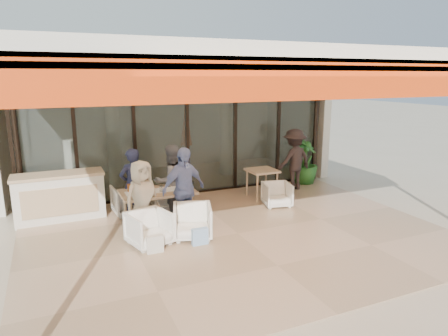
% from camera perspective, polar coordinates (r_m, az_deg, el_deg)
% --- Properties ---
extents(ground, '(70.00, 70.00, 0.00)m').
position_cam_1_polar(ground, '(7.98, 1.98, -9.48)').
color(ground, '#C6B293').
rests_on(ground, ground).
extents(terrace_floor, '(8.00, 6.00, 0.01)m').
position_cam_1_polar(terrace_floor, '(7.98, 1.98, -9.45)').
color(terrace_floor, tan).
rests_on(terrace_floor, ground).
extents(terrace_structure, '(8.00, 6.00, 3.40)m').
position_cam_1_polar(terrace_structure, '(7.14, 3.14, 14.57)').
color(terrace_structure, silver).
rests_on(terrace_structure, ground).
extents(glass_storefront, '(8.08, 0.10, 3.20)m').
position_cam_1_polar(glass_storefront, '(10.26, -5.27, 4.82)').
color(glass_storefront, '#9EADA3').
rests_on(glass_storefront, ground).
extents(interior_block, '(9.05, 3.62, 3.52)m').
position_cam_1_polar(interior_block, '(12.40, -8.77, 9.07)').
color(interior_block, silver).
rests_on(interior_block, ground).
extents(host_counter, '(1.85, 0.65, 1.04)m').
position_cam_1_polar(host_counter, '(9.28, -22.40, -3.77)').
color(host_counter, silver).
rests_on(host_counter, ground).
extents(dining_table, '(1.50, 0.90, 0.93)m').
position_cam_1_polar(dining_table, '(8.37, -9.51, -3.60)').
color(dining_table, tan).
rests_on(dining_table, ground).
extents(chair_far_left, '(0.75, 0.71, 0.73)m').
position_cam_1_polar(chair_far_left, '(9.26, -13.39, -4.22)').
color(chair_far_left, white).
rests_on(chair_far_left, ground).
extents(chair_far_right, '(0.68, 0.64, 0.68)m').
position_cam_1_polar(chair_far_right, '(9.45, -8.37, -3.81)').
color(chair_far_right, white).
rests_on(chair_far_right, ground).
extents(chair_near_left, '(0.84, 0.81, 0.71)m').
position_cam_1_polar(chair_near_left, '(7.50, -10.65, -8.28)').
color(chair_near_left, white).
rests_on(chair_near_left, ground).
extents(chair_near_right, '(0.88, 0.85, 0.73)m').
position_cam_1_polar(chair_near_right, '(7.71, -4.53, -7.41)').
color(chair_near_right, white).
rests_on(chair_near_right, ground).
extents(diner_navy, '(0.66, 0.53, 1.59)m').
position_cam_1_polar(diner_navy, '(8.67, -12.92, -2.42)').
color(diner_navy, '#171933').
rests_on(diner_navy, ground).
extents(diner_grey, '(0.88, 0.75, 1.61)m').
position_cam_1_polar(diner_grey, '(8.86, -7.59, -1.81)').
color(diner_grey, slate).
rests_on(diner_grey, ground).
extents(diner_cream, '(0.86, 0.71, 1.51)m').
position_cam_1_polar(diner_cream, '(7.84, -11.63, -4.33)').
color(diner_cream, beige).
rests_on(diner_cream, ground).
extents(diner_periwinkle, '(1.07, 0.71, 1.70)m').
position_cam_1_polar(diner_periwinkle, '(8.01, -5.78, -3.02)').
color(diner_periwinkle, '#7089BA').
rests_on(diner_periwinkle, ground).
extents(tote_bag_cream, '(0.30, 0.10, 0.34)m').
position_cam_1_polar(tote_bag_cream, '(7.21, -9.84, -10.75)').
color(tote_bag_cream, silver).
rests_on(tote_bag_cream, ground).
extents(tote_bag_blue, '(0.30, 0.10, 0.34)m').
position_cam_1_polar(tote_bag_blue, '(7.44, -3.46, -9.83)').
color(tote_bag_blue, '#99BFD8').
rests_on(tote_bag_blue, ground).
extents(side_table, '(0.70, 0.70, 0.74)m').
position_cam_1_polar(side_table, '(10.15, 5.44, -0.81)').
color(side_table, tan).
rests_on(side_table, ground).
extents(side_chair, '(0.74, 0.71, 0.64)m').
position_cam_1_polar(side_chair, '(9.61, 7.58, -3.62)').
color(side_chair, white).
rests_on(side_chair, ground).
extents(standing_woman, '(1.17, 0.79, 1.69)m').
position_cam_1_polar(standing_woman, '(10.93, 9.97, 1.15)').
color(standing_woman, black).
rests_on(standing_woman, ground).
extents(potted_palm, '(1.05, 1.05, 1.32)m').
position_cam_1_polar(potted_palm, '(11.70, 11.50, 0.95)').
color(potted_palm, '#1E5919').
rests_on(potted_palm, ground).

